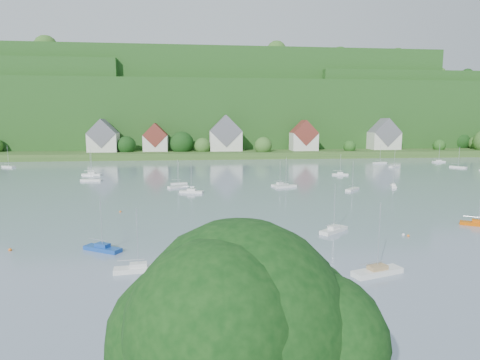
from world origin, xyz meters
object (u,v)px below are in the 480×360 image
object	(u,v)px
near_sailboat_0	(138,268)
near_sailboat_1	(103,248)
near_sailboat_3	(334,229)
near_sailboat_5	(478,223)
near_sailboat_2	(377,271)

from	to	relation	value
near_sailboat_0	near_sailboat_1	world-z (taller)	near_sailboat_0
near_sailboat_3	near_sailboat_5	world-z (taller)	near_sailboat_3
near_sailboat_3	near_sailboat_2	bearing A→B (deg)	-131.91
near_sailboat_1	near_sailboat_2	size ratio (longest dim) A/B	0.89
near_sailboat_1	near_sailboat_3	size ratio (longest dim) A/B	0.97
near_sailboat_3	near_sailboat_1	bearing A→B (deg)	151.36
near_sailboat_1	near_sailboat_2	bearing A→B (deg)	10.69
near_sailboat_2	near_sailboat_5	size ratio (longest dim) A/B	1.12
near_sailboat_1	near_sailboat_3	xyz separation A→B (m)	(34.56, 5.88, 0.01)
near_sailboat_5	near_sailboat_3	bearing A→B (deg)	-142.76
near_sailboat_2	near_sailboat_5	xyz separation A→B (m)	(26.84, 19.44, -0.03)
near_sailboat_2	near_sailboat_5	distance (m)	33.14
near_sailboat_2	near_sailboat_1	bearing A→B (deg)	142.38
near_sailboat_1	near_sailboat_2	xyz separation A→B (m)	(33.41, -12.41, 0.03)
near_sailboat_1	near_sailboat_3	world-z (taller)	near_sailboat_3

